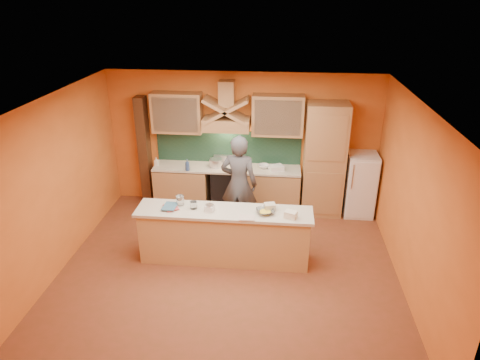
# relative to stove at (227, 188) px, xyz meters

# --- Properties ---
(floor) EXTENTS (5.50, 5.00, 0.01)m
(floor) POSITION_rel_stove_xyz_m (0.30, -2.20, -0.45)
(floor) COLOR brown
(floor) RESTS_ON ground
(ceiling) EXTENTS (5.50, 5.00, 0.01)m
(ceiling) POSITION_rel_stove_xyz_m (0.30, -2.20, 2.35)
(ceiling) COLOR white
(ceiling) RESTS_ON wall_back
(wall_back) EXTENTS (5.50, 0.02, 2.80)m
(wall_back) POSITION_rel_stove_xyz_m (0.30, 0.30, 0.95)
(wall_back) COLOR orange
(wall_back) RESTS_ON floor
(wall_front) EXTENTS (5.50, 0.02, 2.80)m
(wall_front) POSITION_rel_stove_xyz_m (0.30, -4.70, 0.95)
(wall_front) COLOR orange
(wall_front) RESTS_ON floor
(wall_left) EXTENTS (0.02, 5.00, 2.80)m
(wall_left) POSITION_rel_stove_xyz_m (-2.45, -2.20, 0.95)
(wall_left) COLOR orange
(wall_left) RESTS_ON floor
(wall_right) EXTENTS (0.02, 5.00, 2.80)m
(wall_right) POSITION_rel_stove_xyz_m (3.05, -2.20, 0.95)
(wall_right) COLOR orange
(wall_right) RESTS_ON floor
(base_cabinet_left) EXTENTS (1.10, 0.60, 0.86)m
(base_cabinet_left) POSITION_rel_stove_xyz_m (-0.95, 0.00, -0.02)
(base_cabinet_left) COLOR tan
(base_cabinet_left) RESTS_ON floor
(base_cabinet_right) EXTENTS (1.10, 0.60, 0.86)m
(base_cabinet_right) POSITION_rel_stove_xyz_m (0.95, 0.00, -0.02)
(base_cabinet_right) COLOR tan
(base_cabinet_right) RESTS_ON floor
(counter_top) EXTENTS (3.00, 0.62, 0.04)m
(counter_top) POSITION_rel_stove_xyz_m (-0.00, 0.00, 0.45)
(counter_top) COLOR beige
(counter_top) RESTS_ON base_cabinet_left
(stove) EXTENTS (0.60, 0.58, 0.90)m
(stove) POSITION_rel_stove_xyz_m (0.00, 0.00, 0.00)
(stove) COLOR black
(stove) RESTS_ON floor
(backsplash) EXTENTS (3.00, 0.03, 0.70)m
(backsplash) POSITION_rel_stove_xyz_m (-0.00, 0.28, 0.80)
(backsplash) COLOR #173326
(backsplash) RESTS_ON wall_back
(range_hood) EXTENTS (0.92, 0.50, 0.24)m
(range_hood) POSITION_rel_stove_xyz_m (0.00, 0.05, 1.37)
(range_hood) COLOR tan
(range_hood) RESTS_ON wall_back
(hood_chimney) EXTENTS (0.30, 0.30, 0.50)m
(hood_chimney) POSITION_rel_stove_xyz_m (0.00, 0.15, 1.95)
(hood_chimney) COLOR tan
(hood_chimney) RESTS_ON wall_back
(upper_cabinet_left) EXTENTS (1.00, 0.35, 0.80)m
(upper_cabinet_left) POSITION_rel_stove_xyz_m (-1.00, 0.12, 1.55)
(upper_cabinet_left) COLOR tan
(upper_cabinet_left) RESTS_ON wall_back
(upper_cabinet_right) EXTENTS (1.00, 0.35, 0.80)m
(upper_cabinet_right) POSITION_rel_stove_xyz_m (1.00, 0.12, 1.55)
(upper_cabinet_right) COLOR tan
(upper_cabinet_right) RESTS_ON wall_back
(pantry_column) EXTENTS (0.80, 0.60, 2.30)m
(pantry_column) POSITION_rel_stove_xyz_m (1.95, 0.00, 0.70)
(pantry_column) COLOR tan
(pantry_column) RESTS_ON floor
(fridge) EXTENTS (0.58, 0.60, 1.30)m
(fridge) POSITION_rel_stove_xyz_m (2.70, 0.00, 0.20)
(fridge) COLOR white
(fridge) RESTS_ON floor
(trim_column_left) EXTENTS (0.20, 0.30, 2.30)m
(trim_column_left) POSITION_rel_stove_xyz_m (-1.75, 0.15, 0.70)
(trim_column_left) COLOR #472816
(trim_column_left) RESTS_ON floor
(island_body) EXTENTS (2.80, 0.55, 0.88)m
(island_body) POSITION_rel_stove_xyz_m (0.20, -1.90, -0.01)
(island_body) COLOR tan
(island_body) RESTS_ON floor
(island_top) EXTENTS (2.90, 0.62, 0.05)m
(island_top) POSITION_rel_stove_xyz_m (0.20, -1.90, 0.47)
(island_top) COLOR beige
(island_top) RESTS_ON island_body
(person) EXTENTS (0.74, 0.54, 1.89)m
(person) POSITION_rel_stove_xyz_m (0.34, -0.85, 0.49)
(person) COLOR #4C4C51
(person) RESTS_ON floor
(pot_large) EXTENTS (0.34, 0.34, 0.17)m
(pot_large) POSITION_rel_stove_xyz_m (-0.22, 0.02, 0.54)
(pot_large) COLOR silver
(pot_large) RESTS_ON stove
(pot_small) EXTENTS (0.24, 0.24, 0.15)m
(pot_small) POSITION_rel_stove_xyz_m (0.23, 0.08, 0.52)
(pot_small) COLOR #AFAFB6
(pot_small) RESTS_ON stove
(soap_bottle_a) EXTENTS (0.09, 0.09, 0.17)m
(soap_bottle_a) POSITION_rel_stove_xyz_m (-1.45, -0.05, 0.55)
(soap_bottle_a) COLOR silver
(soap_bottle_a) RESTS_ON counter_top
(soap_bottle_b) EXTENTS (0.13, 0.13, 0.24)m
(soap_bottle_b) POSITION_rel_stove_xyz_m (-0.76, -0.26, 0.59)
(soap_bottle_b) COLOR #304C85
(soap_bottle_b) RESTS_ON counter_top
(bowl_back) EXTENTS (0.27, 0.27, 0.07)m
(bowl_back) POSITION_rel_stove_xyz_m (0.75, 0.03, 0.50)
(bowl_back) COLOR silver
(bowl_back) RESTS_ON counter_top
(dish_rack) EXTENTS (0.34, 0.31, 0.10)m
(dish_rack) POSITION_rel_stove_xyz_m (1.01, -0.06, 0.52)
(dish_rack) COLOR white
(dish_rack) RESTS_ON counter_top
(book_lower) EXTENTS (0.32, 0.34, 0.03)m
(book_lower) POSITION_rel_stove_xyz_m (-0.77, -1.96, 0.51)
(book_lower) COLOR #C24645
(book_lower) RESTS_ON island_top
(book_upper) EXTENTS (0.24, 0.31, 0.02)m
(book_upper) POSITION_rel_stove_xyz_m (-0.81, -1.90, 0.53)
(book_upper) COLOR #3A6580
(book_upper) RESTS_ON island_top
(jar_large) EXTENTS (0.16, 0.16, 0.17)m
(jar_large) POSITION_rel_stove_xyz_m (-0.55, -1.78, 0.58)
(jar_large) COLOR white
(jar_large) RESTS_ON island_top
(jar_small) EXTENTS (0.15, 0.15, 0.12)m
(jar_small) POSITION_rel_stove_xyz_m (-0.31, -1.88, 0.56)
(jar_small) COLOR white
(jar_small) RESTS_ON island_top
(kitchen_scale) EXTENTS (0.16, 0.16, 0.11)m
(kitchen_scale) POSITION_rel_stove_xyz_m (-0.02, -1.95, 0.55)
(kitchen_scale) COLOR white
(kitchen_scale) RESTS_ON island_top
(mixing_bowl) EXTENTS (0.37, 0.37, 0.07)m
(mixing_bowl) POSITION_rel_stove_xyz_m (0.88, -1.93, 0.53)
(mixing_bowl) COLOR silver
(mixing_bowl) RESTS_ON island_top
(cloth) EXTENTS (0.26, 0.20, 0.02)m
(cloth) POSITION_rel_stove_xyz_m (0.60, -2.12, 0.50)
(cloth) COLOR beige
(cloth) RESTS_ON island_top
(grocery_bag_a) EXTENTS (0.21, 0.18, 0.12)m
(grocery_bag_a) POSITION_rel_stove_xyz_m (0.94, -1.81, 0.55)
(grocery_bag_a) COLOR beige
(grocery_bag_a) RESTS_ON island_top
(grocery_bag_b) EXTENTS (0.23, 0.20, 0.11)m
(grocery_bag_b) POSITION_rel_stove_xyz_m (1.28, -2.04, 0.55)
(grocery_bag_b) COLOR beige
(grocery_bag_b) RESTS_ON island_top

